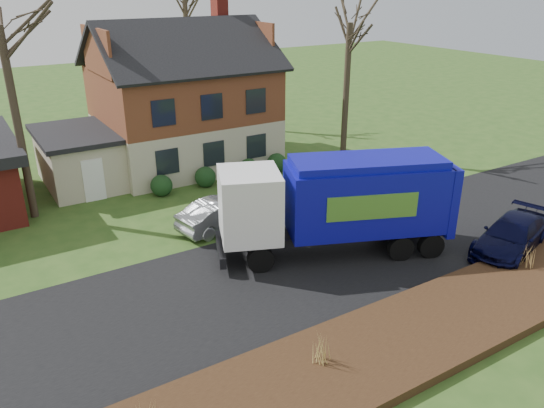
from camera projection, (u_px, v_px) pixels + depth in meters
ground at (288, 272)px, 19.60m from camera, size 120.00×120.00×0.00m
road at (288, 271)px, 19.60m from camera, size 80.00×7.00×0.02m
mulch_verge at (388, 346)px, 15.39m from camera, size 80.00×3.50×0.30m
main_house at (175, 95)px, 29.66m from camera, size 12.95×8.95×9.26m
garbage_truck at (341, 200)px, 20.18m from camera, size 9.24×5.61×3.86m
silver_sedan at (223, 213)px, 22.85m from camera, size 4.30×2.17×1.35m
navy_wagon at (512, 236)px, 20.84m from camera, size 5.00×3.13×1.35m
grass_clump_mid at (320, 347)px, 14.35m from camera, size 0.33×0.27×0.93m
grass_clump_east at (528, 257)px, 19.17m from camera, size 0.34×0.28×0.85m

